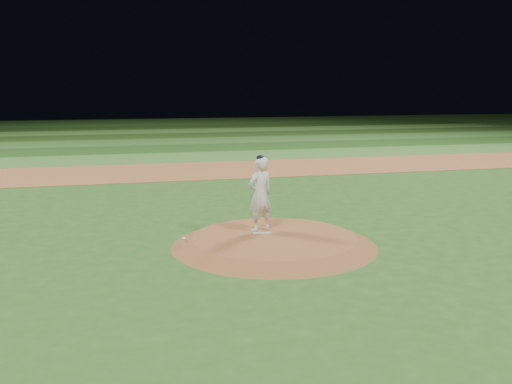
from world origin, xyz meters
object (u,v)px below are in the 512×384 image
(rosin_bag, at_px, (184,238))
(pitchers_mound, at_px, (274,241))
(pitching_rubber, at_px, (262,233))
(pitcher_on_mound, at_px, (260,194))

(rosin_bag, bearing_deg, pitchers_mound, -7.04)
(pitching_rubber, bearing_deg, pitcher_on_mound, 99.28)
(pitchers_mound, height_order, pitching_rubber, pitching_rubber)
(pitchers_mound, xyz_separation_m, pitching_rubber, (-0.23, 0.39, 0.14))
(pitchers_mound, height_order, rosin_bag, rosin_bag)
(pitcher_on_mound, bearing_deg, pitchers_mound, -73.19)
(pitchers_mound, bearing_deg, pitching_rubber, 120.71)
(pitching_rubber, relative_size, pitcher_on_mound, 0.24)
(pitcher_on_mound, bearing_deg, rosin_bag, -169.81)
(rosin_bag, distance_m, pitcher_on_mound, 2.43)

